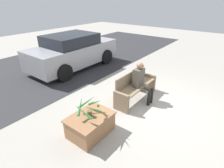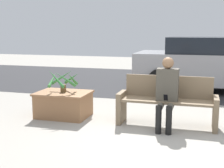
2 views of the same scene
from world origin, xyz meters
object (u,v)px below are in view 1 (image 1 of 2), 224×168
Objects in this scene: bench at (135,86)px; parked_car at (73,51)px; planter_box at (90,124)px; potted_plant at (89,107)px; person_seated at (141,80)px.

bench is 0.43× the size of parked_car.
parked_car is (2.84, 3.79, 0.50)m from planter_box.
bench reaches higher than planter_box.
bench is 2.80× the size of potted_plant.
parked_car is at bearing 53.15° from planter_box.
planter_box is 1.64× the size of potted_plant.
planter_box is at bearing -126.85° from parked_car.
potted_plant reaches higher than planter_box.
potted_plant is (-2.07, -0.01, 0.32)m from bench.
person_seated is 2.08m from potted_plant.
person_seated reaches higher than planter_box.
parked_car reaches higher than potted_plant.
parked_car is at bearing 79.16° from person_seated.
potted_plant is at bearing -0.79° from planter_box.
person_seated is at bearing -4.81° from potted_plant.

